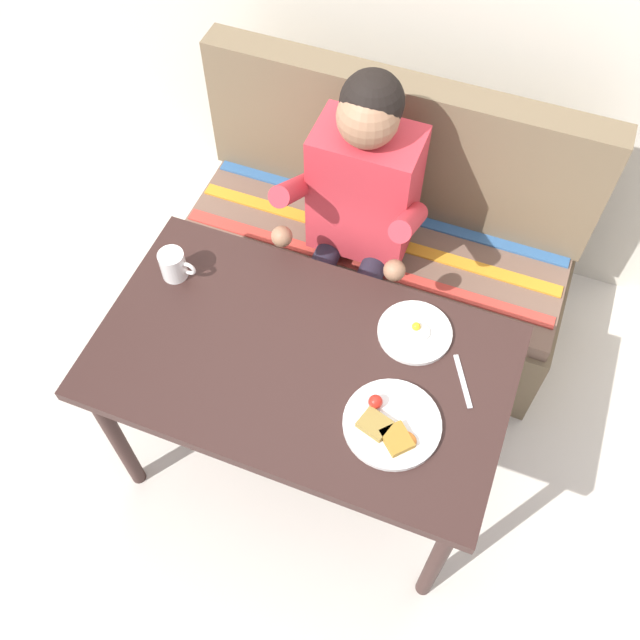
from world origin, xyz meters
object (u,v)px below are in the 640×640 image
object	(u,v)px
table	(302,373)
coffee_mug	(174,264)
couch	(377,252)
plate_eggs	(415,332)
fork	(463,381)
person	(357,209)
plate_breakfast	(391,425)

from	to	relation	value
table	coffee_mug	bearing A→B (deg)	163.43
couch	plate_eggs	world-z (taller)	couch
table	fork	xyz separation A→B (m)	(0.45, 0.10, 0.08)
person	plate_breakfast	world-z (taller)	person
table	couch	world-z (taller)	couch
plate_breakfast	fork	distance (m)	0.25
person	fork	bearing A→B (deg)	-45.31
couch	coffee_mug	size ratio (longest dim) A/B	12.20
person	fork	xyz separation A→B (m)	(0.49, -0.49, -0.01)
table	couch	size ratio (longest dim) A/B	0.83
fork	plate_eggs	bearing A→B (deg)	120.37
couch	fork	distance (m)	0.90
table	couch	xyz separation A→B (m)	(0.00, 0.76, -0.32)
couch	fork	world-z (taller)	couch
coffee_mug	plate_breakfast	bearing A→B (deg)	-17.82
person	plate_eggs	size ratio (longest dim) A/B	5.54
plate_eggs	coffee_mug	size ratio (longest dim) A/B	1.85
table	plate_eggs	xyz separation A→B (m)	(0.28, 0.20, 0.09)
person	plate_eggs	distance (m)	0.50
coffee_mug	fork	distance (m)	0.93
table	plate_eggs	bearing A→B (deg)	35.61
plate_eggs	table	bearing A→B (deg)	-144.39
plate_breakfast	plate_eggs	size ratio (longest dim) A/B	1.23
plate_breakfast	person	bearing A→B (deg)	116.12
couch	person	size ratio (longest dim) A/B	1.19
couch	plate_eggs	bearing A→B (deg)	-63.80
plate_breakfast	coffee_mug	size ratio (longest dim) A/B	2.27
table	plate_eggs	distance (m)	0.35
table	coffee_mug	distance (m)	0.51
plate_breakfast	coffee_mug	bearing A→B (deg)	162.18
plate_eggs	fork	world-z (taller)	plate_eggs
couch	coffee_mug	world-z (taller)	couch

